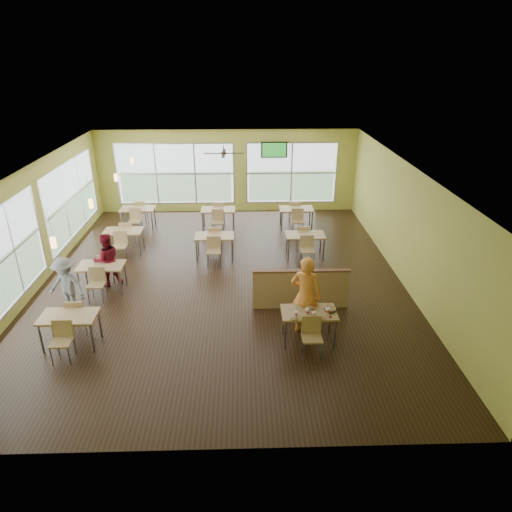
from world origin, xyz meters
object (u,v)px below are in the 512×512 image
main_table (309,316)px  food_basket (330,309)px  half_wall_divider (301,289)px  man_plaid (306,296)px

main_table → food_basket: (0.46, 0.03, 0.15)m
main_table → half_wall_divider: size_ratio=0.63×
man_plaid → main_table: bearing=116.6°
main_table → man_plaid: 0.48m
half_wall_divider → main_table: bearing=-90.0°
main_table → man_plaid: (-0.04, 0.35, 0.32)m
half_wall_divider → man_plaid: 1.18m
main_table → food_basket: main_table is taller
half_wall_divider → man_plaid: (-0.04, -1.10, 0.43)m
half_wall_divider → food_basket: bearing=-71.9°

